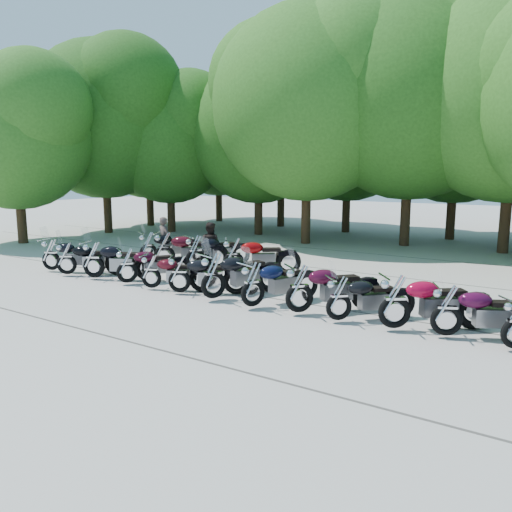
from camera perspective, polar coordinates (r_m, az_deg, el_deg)
The scene contains 30 objects.
ground at distance 12.44m, azimuth -3.80°, elevation -5.97°, with size 90.00×90.00×0.00m, color gray.
tree_0 at distance 32.02m, azimuth -12.27°, elevation 13.19°, with size 7.50×7.50×9.21m.
tree_1 at distance 28.40m, azimuth -9.89°, elevation 12.96°, with size 6.97×6.97×8.55m.
tree_2 at distance 26.74m, azimuth 0.29°, elevation 13.85°, with size 7.31×7.31×8.97m.
tree_3 at distance 23.62m, azimuth 5.94°, elevation 16.83°, with size 8.70×8.70×10.67m.
tree_4 at distance 23.84m, azimuth 17.34°, elevation 17.15°, with size 9.13×9.13×11.20m.
tree_9 at distance 34.24m, azimuth -4.35°, elevation 13.24°, with size 7.59×7.59×9.32m.
tree_10 at distance 30.82m, azimuth 2.92°, elevation 13.92°, with size 7.78×7.78×9.55m.
tree_11 at distance 28.29m, azimuth 10.52°, elevation 13.84°, with size 7.56×7.56×9.28m.
tree_12 at distance 26.69m, azimuth 21.99°, elevation 14.07°, with size 7.88×7.88×9.67m.
tree_16 at distance 25.95m, azimuth -25.86°, elevation 12.49°, with size 6.97×6.97×8.55m.
tree_17 at distance 28.84m, azimuth -17.06°, elevation 14.59°, with size 8.31×8.31×10.20m.
motorcycle_0 at distance 18.08m, azimuth -22.41°, elevation 0.30°, with size 0.69×2.26×1.28m, color black, non-canonical shape.
motorcycle_1 at distance 17.17m, azimuth -20.86°, elevation -0.10°, with size 0.67×2.22×1.25m, color black, non-canonical shape.
motorcycle_2 at distance 16.31m, azimuth -18.07°, elevation -0.22°, with size 0.74×2.42×1.37m, color black, non-canonical shape.
motorcycle_3 at distance 15.31m, azimuth -14.54°, elevation -0.92°, with size 0.67×2.20×1.24m, color black, non-canonical shape.
motorcycle_4 at distance 14.49m, azimuth -11.90°, elevation -1.57°, with size 0.62×2.05×1.16m, color #400811, non-canonical shape.
motorcycle_5 at distance 13.82m, azimuth -8.75°, elevation -1.87°, with size 0.66×2.16×1.22m, color black, non-canonical shape.
motorcycle_6 at distance 12.99m, azimuth -4.90°, elevation -2.10°, with size 0.76×2.51×1.42m, color black, non-canonical shape.
motorcycle_7 at distance 12.19m, azimuth -0.36°, elevation -3.08°, with size 0.71×2.33×1.32m, color black, non-canonical shape.
motorcycle_8 at distance 11.71m, azimuth 5.00°, elevation -3.53°, with size 0.73×2.41×1.36m, color #3C081D, non-canonical shape.
motorcycle_9 at distance 11.26m, azimuth 9.47°, elevation -4.61°, with size 0.64×2.11×1.19m, color black, non-canonical shape.
motorcycle_10 at distance 10.89m, azimuth 15.61°, elevation -4.82°, with size 0.74×2.43×1.38m, color maroon, non-canonical shape.
motorcycle_11 at distance 10.77m, azimuth 21.00°, elevation -5.62°, with size 0.67×2.22×1.25m, color #3A0825, non-canonical shape.
motorcycle_14 at distance 18.61m, azimuth -12.21°, elevation 1.14°, with size 0.72×2.35×1.33m, color black, non-canonical shape.
motorcycle_15 at distance 17.62m, azimuth -10.40°, elevation 0.93°, with size 0.78×2.56×1.45m, color #3D0812, non-canonical shape.
motorcycle_16 at distance 16.98m, azimuth -6.98°, elevation 0.57°, with size 0.74×2.44×1.38m, color black, non-canonical shape.
motorcycle_17 at distance 16.09m, azimuth -2.56°, elevation 0.17°, with size 0.75×2.47×1.40m, color #850406, non-canonical shape.
rider_0 at distance 18.94m, azimuth -10.41°, elevation 1.89°, with size 0.61×0.40×1.68m, color #4F3D38.
rider_1 at distance 17.45m, azimuth -5.30°, elevation 1.23°, with size 0.78×0.61×1.61m, color black.
Camera 1 is at (7.23, -9.55, 3.34)m, focal length 35.00 mm.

